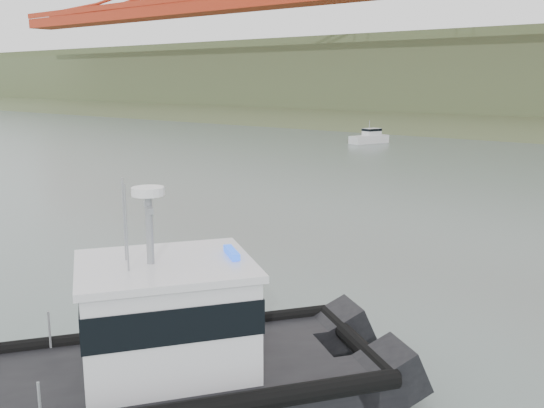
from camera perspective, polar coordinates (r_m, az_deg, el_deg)
The scene contains 3 objects.
ground at distance 22.50m, azimuth -12.08°, elevation -10.29°, with size 400.00×400.00×0.00m, color slate.
patrol_boat at distance 15.98m, azimuth -11.13°, elevation -13.78°, with size 10.65×12.75×6.00m.
motorboat at distance 81.92m, azimuth 9.19°, elevation 6.21°, with size 3.39×5.89×3.07m.
Camera 1 is at (16.37, -13.02, 8.30)m, focal length 40.00 mm.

